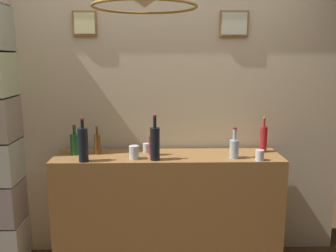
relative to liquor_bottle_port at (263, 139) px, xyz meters
name	(u,v)px	position (x,y,z in m)	size (l,w,h in m)	color
panelled_rear_partition	(167,103)	(-0.80, 0.20, 0.28)	(3.06, 0.15, 2.56)	beige
bar_shelf_unit	(168,211)	(-0.80, -0.09, -0.60)	(1.83, 0.42, 0.97)	olive
liquor_bottle_port	(263,139)	(0.00, 0.00, 0.00)	(0.06, 0.06, 0.30)	#A61E23
liquor_bottle_brandy	(75,144)	(-1.55, -0.05, -0.02)	(0.07, 0.07, 0.24)	#195827
liquor_bottle_sherry	(97,143)	(-1.37, -0.04, -0.02)	(0.05, 0.05, 0.24)	brown
liquor_bottle_scotch	(83,144)	(-1.44, -0.25, 0.02)	(0.08, 0.08, 0.33)	black
liquor_bottle_vodka	(234,148)	(-0.28, -0.19, -0.03)	(0.07, 0.07, 0.25)	#A9BDC5
liquor_bottle_gin	(152,145)	(-0.92, -0.09, -0.03)	(0.06, 0.06, 0.22)	maroon
liquor_bottle_mezcal	(155,143)	(-0.90, -0.22, 0.02)	(0.08, 0.08, 0.35)	black
glass_tumbler_rocks	(260,155)	(-0.10, -0.25, -0.07)	(0.07, 0.07, 0.08)	silver
glass_tumbler_highball	(146,148)	(-0.98, 0.01, -0.08)	(0.06, 0.06, 0.08)	silver
glass_tumbler_shot	(134,152)	(-1.06, -0.19, -0.06)	(0.08, 0.08, 0.11)	silver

